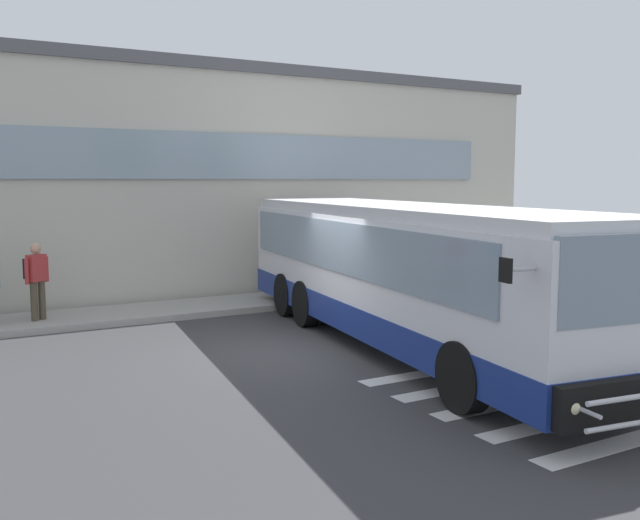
# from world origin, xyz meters

# --- Properties ---
(ground_plane) EXTENTS (80.00, 90.00, 0.02)m
(ground_plane) POSITION_xyz_m (0.00, 0.00, -0.01)
(ground_plane) COLOR #353538
(ground_plane) RESTS_ON ground
(bay_paint_stripes) EXTENTS (4.40, 3.96, 0.01)m
(bay_paint_stripes) POSITION_xyz_m (2.00, -4.20, 0.00)
(bay_paint_stripes) COLOR silver
(bay_paint_stripes) RESTS_ON ground
(terminal_building) EXTENTS (24.31, 13.80, 6.30)m
(terminal_building) POSITION_xyz_m (-0.69, 11.64, 3.14)
(terminal_building) COLOR beige
(terminal_building) RESTS_ON ground
(boarding_curb) EXTENTS (26.51, 2.00, 0.15)m
(boarding_curb) POSITION_xyz_m (0.00, 4.80, 0.07)
(boarding_curb) COLOR #9E9B93
(boarding_curb) RESTS_ON ground
(bus_main_foreground) EXTENTS (4.47, 11.86, 2.70)m
(bus_main_foreground) POSITION_xyz_m (1.92, -0.65, 1.33)
(bus_main_foreground) COLOR silver
(bus_main_foreground) RESTS_ON ground
(passenger_by_doorway) EXTENTS (0.52, 0.49, 1.68)m
(passenger_by_doorway) POSITION_xyz_m (-4.01, 4.70, 1.11)
(passenger_by_doorway) COLOR #4C4233
(passenger_by_doorway) RESTS_ON boarding_curb
(safety_bollard_yellow) EXTENTS (0.18, 0.18, 0.90)m
(safety_bollard_yellow) POSITION_xyz_m (3.27, 3.60, 0.45)
(safety_bollard_yellow) COLOR yellow
(safety_bollard_yellow) RESTS_ON ground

